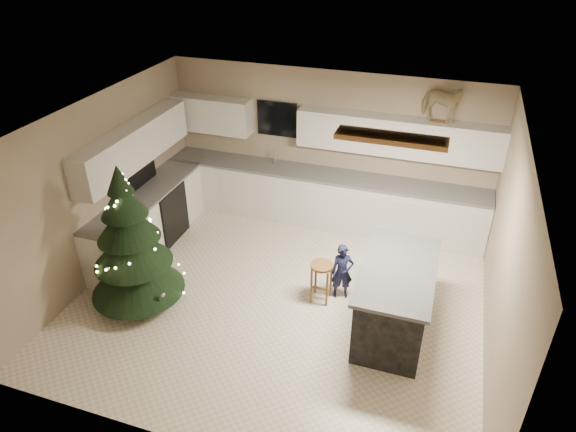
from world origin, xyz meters
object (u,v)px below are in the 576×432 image
(island, at_px, (395,299))
(christmas_tree, at_px, (132,250))
(bar_stool, at_px, (322,273))
(toddler, at_px, (342,272))
(rocking_horse, at_px, (441,103))

(island, bearing_deg, christmas_tree, -170.70)
(island, relative_size, christmas_tree, 0.81)
(bar_stool, bearing_deg, toddler, 32.99)
(toddler, height_order, rocking_horse, rocking_horse)
(island, height_order, christmas_tree, christmas_tree)
(island, height_order, bar_stool, island)
(island, bearing_deg, bar_stool, 166.14)
(bar_stool, bearing_deg, christmas_tree, -161.18)
(island, distance_m, christmas_tree, 3.51)
(bar_stool, relative_size, rocking_horse, 0.82)
(toddler, bearing_deg, island, -48.08)
(christmas_tree, relative_size, rocking_horse, 2.86)
(rocking_horse, bearing_deg, toddler, 176.82)
(island, bearing_deg, rocking_horse, 86.95)
(island, relative_size, bar_stool, 2.83)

